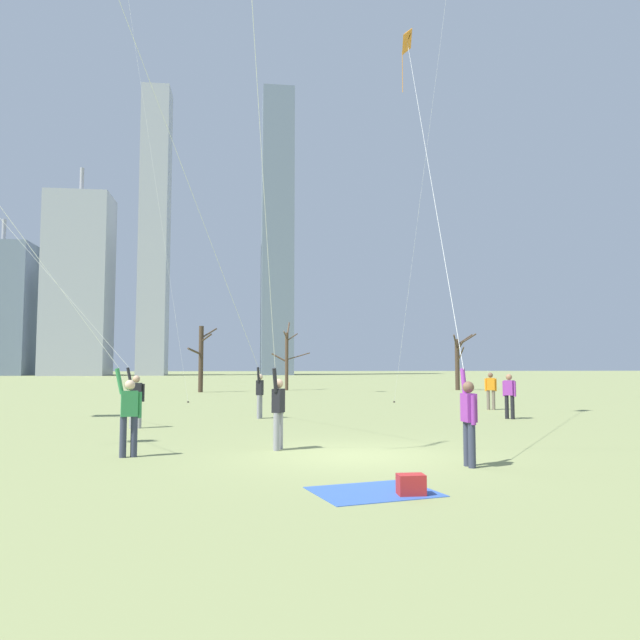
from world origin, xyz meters
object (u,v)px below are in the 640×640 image
(kite_flyer_foreground_right_pink, at_px, (62,307))
(bare_tree_left_of_center, at_px, (458,360))
(bystander_far_off_by_trees, at_px, (509,394))
(bystander_watching_nearby, at_px, (491,389))
(kite_flyer_midfield_center_orange, at_px, (453,321))
(kite_flyer_midfield_left_blue, at_px, (265,203))
(picnic_spot, at_px, (395,488))
(bare_tree_rightmost, at_px, (287,357))
(kite_flyer_midfield_right_teal, at_px, (218,279))
(bare_tree_leftmost, at_px, (201,357))
(kite_flyer_far_back_yellow, at_px, (80,342))

(kite_flyer_foreground_right_pink, relative_size, bare_tree_left_of_center, 3.00)
(bystander_far_off_by_trees, xyz_separation_m, bystander_watching_nearby, (1.17, 4.38, 0.00))
(kite_flyer_midfield_center_orange, height_order, kite_flyer_midfield_left_blue, kite_flyer_midfield_left_blue)
(picnic_spot, xyz_separation_m, bare_tree_rightmost, (1.04, 38.12, 2.48))
(kite_flyer_midfield_right_teal, distance_m, bare_tree_left_of_center, 32.06)
(kite_flyer_midfield_center_orange, bearing_deg, bare_tree_left_of_center, 69.63)
(kite_flyer_midfield_center_orange, height_order, bare_tree_leftmost, kite_flyer_midfield_center_orange)
(kite_flyer_midfield_right_teal, bearing_deg, kite_flyer_midfield_left_blue, -79.37)
(picnic_spot, distance_m, bare_tree_leftmost, 35.84)
(kite_flyer_midfield_center_orange, xyz_separation_m, kite_flyer_midfield_left_blue, (-4.10, -0.25, 2.41))
(bystander_watching_nearby, bearing_deg, kite_flyer_foreground_right_pink, -160.87)
(bystander_watching_nearby, bearing_deg, bare_tree_left_of_center, 73.43)
(kite_flyer_midfield_center_orange, height_order, bystander_watching_nearby, kite_flyer_midfield_center_orange)
(kite_flyer_midfield_center_orange, xyz_separation_m, bystander_far_off_by_trees, (5.04, 8.23, -1.99))
(bystander_far_off_by_trees, height_order, bystander_watching_nearby, same)
(kite_flyer_midfield_right_teal, distance_m, bystander_far_off_by_trees, 11.20)
(kite_flyer_midfield_left_blue, distance_m, bare_tree_left_of_center, 37.34)
(bystander_watching_nearby, height_order, bare_tree_leftmost, bare_tree_leftmost)
(kite_flyer_midfield_right_teal, bearing_deg, kite_flyer_far_back_yellow, -112.93)
(kite_flyer_midfield_center_orange, height_order, bystander_far_off_by_trees, kite_flyer_midfield_center_orange)
(kite_flyer_foreground_right_pink, bearing_deg, kite_flyer_midfield_center_orange, -34.27)
(bare_tree_rightmost, bearing_deg, bystander_far_off_by_trees, -76.67)
(kite_flyer_far_back_yellow, bearing_deg, bystander_watching_nearby, 40.61)
(kite_flyer_midfield_right_teal, xyz_separation_m, picnic_spot, (3.13, -10.10, -4.58))
(picnic_spot, distance_m, bare_tree_left_of_center, 39.58)
(kite_flyer_midfield_left_blue, bearing_deg, kite_flyer_midfield_center_orange, 3.50)
(kite_flyer_foreground_right_pink, xyz_separation_m, bystander_watching_nearby, (16.37, 5.68, -2.83))
(kite_flyer_midfield_right_teal, relative_size, bystander_far_off_by_trees, 10.03)
(kite_flyer_midfield_right_teal, height_order, bystander_far_off_by_trees, kite_flyer_midfield_right_teal)
(kite_flyer_far_back_yellow, xyz_separation_m, kite_flyer_midfield_right_teal, (2.55, 6.02, 2.26))
(kite_flyer_midfield_left_blue, distance_m, bare_tree_rightmost, 35.02)
(kite_flyer_far_back_yellow, distance_m, bare_tree_leftmost, 31.27)
(kite_flyer_midfield_left_blue, distance_m, bare_tree_leftmost, 32.33)
(kite_flyer_foreground_right_pink, height_order, picnic_spot, kite_flyer_foreground_right_pink)
(kite_flyer_foreground_right_pink, bearing_deg, bare_tree_rightmost, 71.99)
(kite_flyer_midfield_right_teal, height_order, bystander_watching_nearby, kite_flyer_midfield_right_teal)
(picnic_spot, height_order, bare_tree_left_of_center, bare_tree_left_of_center)
(kite_flyer_foreground_right_pink, bearing_deg, picnic_spot, -52.95)
(bystander_watching_nearby, xyz_separation_m, picnic_spot, (-8.44, -16.19, -0.81))
(kite_flyer_midfield_right_teal, bearing_deg, bare_tree_rightmost, 81.53)
(bystander_far_off_by_trees, height_order, bare_tree_leftmost, bare_tree_leftmost)
(kite_flyer_midfield_center_orange, xyz_separation_m, picnic_spot, (-2.24, -3.58, -2.80))
(kite_flyer_far_back_yellow, height_order, bare_tree_leftmost, kite_flyer_far_back_yellow)
(kite_flyer_far_back_yellow, height_order, kite_flyer_midfield_center_orange, kite_flyer_far_back_yellow)
(kite_flyer_midfield_center_orange, xyz_separation_m, bystander_watching_nearby, (6.20, 12.61, -1.99))
(kite_flyer_far_back_yellow, relative_size, kite_flyer_foreground_right_pink, 1.08)
(picnic_spot, bearing_deg, kite_flyer_foreground_right_pink, 127.05)
(bare_tree_leftmost, relative_size, bare_tree_rightmost, 0.88)
(bare_tree_leftmost, bearing_deg, bystander_far_off_by_trees, -61.66)
(kite_flyer_far_back_yellow, distance_m, bystander_watching_nearby, 18.66)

